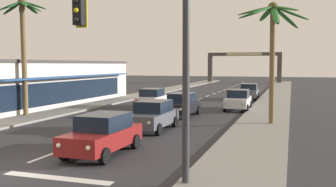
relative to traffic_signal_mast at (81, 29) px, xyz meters
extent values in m
plane|color=#2D2D33|center=(-2.94, 0.17, -4.89)|extent=(220.00, 220.00, 0.00)
cube|color=gray|center=(4.86, 20.17, -4.82)|extent=(3.20, 110.00, 0.14)
cube|color=gray|center=(-10.74, 20.17, -4.82)|extent=(3.20, 110.00, 0.14)
cube|color=silver|center=(-2.94, 1.91, -4.88)|extent=(0.16, 2.00, 0.01)
cube|color=silver|center=(-2.94, 5.86, -4.88)|extent=(0.16, 2.00, 0.01)
cube|color=silver|center=(-2.94, 9.81, -4.88)|extent=(0.16, 2.00, 0.01)
cube|color=silver|center=(-2.94, 13.75, -4.88)|extent=(0.16, 2.00, 0.01)
cube|color=silver|center=(-2.94, 17.70, -4.88)|extent=(0.16, 2.00, 0.01)
cube|color=silver|center=(-2.94, 21.65, -4.88)|extent=(0.16, 2.00, 0.01)
cube|color=silver|center=(-2.94, 25.60, -4.88)|extent=(0.16, 2.00, 0.01)
cube|color=silver|center=(-2.94, 29.55, -4.88)|extent=(0.16, 2.00, 0.01)
cube|color=silver|center=(-2.94, 33.50, -4.88)|extent=(0.16, 2.00, 0.01)
cube|color=silver|center=(-2.94, 37.44, -4.88)|extent=(0.16, 2.00, 0.01)
cube|color=silver|center=(-2.94, 41.39, -4.88)|extent=(0.16, 2.00, 0.01)
cube|color=silver|center=(-2.94, 45.34, -4.88)|extent=(0.16, 2.00, 0.01)
cube|color=silver|center=(-2.94, 49.29, -4.88)|extent=(0.16, 2.00, 0.01)
cube|color=silver|center=(-2.94, 53.24, -4.88)|extent=(0.16, 2.00, 0.01)
cube|color=silver|center=(-2.94, 57.18, -4.88)|extent=(0.16, 2.00, 0.01)
cube|color=silver|center=(-2.94, 61.13, -4.88)|extent=(0.16, 2.00, 0.01)
cube|color=silver|center=(-2.94, 65.08, -4.88)|extent=(0.16, 2.00, 0.01)
cube|color=silver|center=(-2.94, 69.03, -4.88)|extent=(0.16, 2.00, 0.01)
cube|color=silver|center=(-0.74, -0.43, -4.88)|extent=(4.00, 0.44, 0.01)
cylinder|color=#2D2D33|center=(3.53, 0.00, -1.59)|extent=(0.22, 0.22, 6.59)
cube|color=black|center=(-0.06, -0.02, 0.57)|extent=(0.32, 0.26, 0.92)
sphere|color=black|center=(-0.06, -0.16, 0.87)|extent=(0.17, 0.17, 0.17)
sphere|color=yellow|center=(-0.06, -0.16, 0.57)|extent=(0.17, 0.17, 0.17)
sphere|color=black|center=(-0.06, -0.16, 0.27)|extent=(0.17, 0.17, 0.17)
cube|color=yellow|center=(-0.06, 0.15, 0.57)|extent=(0.42, 0.03, 1.04)
cube|color=maroon|center=(-0.89, 3.05, -4.21)|extent=(1.84, 4.33, 0.72)
cube|color=black|center=(-0.89, 3.20, -3.53)|extent=(1.64, 2.23, 0.64)
cylinder|color=black|center=(-0.05, 1.62, -4.57)|extent=(0.23, 0.64, 0.64)
cylinder|color=black|center=(-1.78, 1.65, -4.57)|extent=(0.23, 0.64, 0.64)
cylinder|color=black|center=(0.00, 4.45, -4.57)|extent=(0.23, 0.64, 0.64)
cylinder|color=black|center=(-1.72, 4.49, -4.57)|extent=(0.23, 0.64, 0.64)
sphere|color=#F9EFC6|center=(-0.31, 0.87, -4.13)|extent=(0.18, 0.18, 0.18)
sphere|color=#F9EFC6|center=(-1.55, 0.89, -4.13)|extent=(0.18, 0.18, 0.18)
cube|color=red|center=(-0.19, 5.20, -4.11)|extent=(0.24, 0.06, 0.20)
cube|color=red|center=(-1.51, 5.22, -4.11)|extent=(0.24, 0.06, 0.20)
cube|color=#4C515B|center=(-0.93, 9.21, -4.21)|extent=(1.81, 4.32, 0.72)
cube|color=black|center=(-0.92, 9.36, -3.53)|extent=(1.63, 2.22, 0.64)
cylinder|color=black|center=(-0.08, 7.78, -4.57)|extent=(0.23, 0.64, 0.64)
cylinder|color=black|center=(-1.80, 7.80, -4.57)|extent=(0.23, 0.64, 0.64)
cylinder|color=black|center=(-0.05, 10.61, -4.57)|extent=(0.23, 0.64, 0.64)
cylinder|color=black|center=(-1.77, 10.63, -4.57)|extent=(0.23, 0.64, 0.64)
sphere|color=#F9EFC6|center=(-0.33, 7.03, -4.13)|extent=(0.18, 0.18, 0.18)
sphere|color=#F9EFC6|center=(-1.57, 7.04, -4.13)|extent=(0.18, 0.18, 0.18)
cube|color=red|center=(-0.24, 11.36, -4.11)|extent=(0.24, 0.06, 0.20)
cube|color=red|center=(-1.56, 11.37, -4.11)|extent=(0.24, 0.06, 0.20)
cube|color=black|center=(-0.98, 15.36, -4.21)|extent=(1.87, 4.35, 0.72)
cube|color=black|center=(-0.97, 15.51, -3.53)|extent=(1.66, 2.24, 0.64)
cylinder|color=black|center=(-0.15, 13.92, -4.57)|extent=(0.24, 0.65, 0.64)
cylinder|color=black|center=(-1.88, 13.96, -4.57)|extent=(0.24, 0.65, 0.64)
cylinder|color=black|center=(-0.08, 16.76, -4.57)|extent=(0.24, 0.65, 0.64)
cylinder|color=black|center=(-1.80, 16.80, -4.57)|extent=(0.24, 0.65, 0.64)
sphere|color=#F9EFC6|center=(-0.42, 13.17, -4.13)|extent=(0.18, 0.18, 0.18)
sphere|color=#F9EFC6|center=(-1.66, 13.21, -4.13)|extent=(0.18, 0.18, 0.18)
cube|color=red|center=(-0.26, 17.50, -4.11)|extent=(0.24, 0.07, 0.20)
cube|color=red|center=(-1.58, 17.54, -4.11)|extent=(0.24, 0.07, 0.20)
cube|color=silver|center=(-4.83, 19.74, -4.21)|extent=(1.90, 4.36, 0.72)
cube|color=black|center=(-4.82, 19.59, -3.53)|extent=(1.67, 2.25, 0.64)
cylinder|color=black|center=(-5.74, 21.13, -4.57)|extent=(0.24, 0.65, 0.64)
cylinder|color=black|center=(-4.01, 21.19, -4.57)|extent=(0.24, 0.65, 0.64)
cylinder|color=black|center=(-5.64, 18.30, -4.57)|extent=(0.24, 0.65, 0.64)
cylinder|color=black|center=(-3.92, 18.36, -4.57)|extent=(0.24, 0.65, 0.64)
sphere|color=#B2B2AD|center=(-5.52, 21.89, -4.13)|extent=(0.18, 0.18, 0.18)
sphere|color=#B2B2AD|center=(-4.28, 21.93, -4.13)|extent=(0.18, 0.18, 0.18)
cube|color=red|center=(-5.41, 17.56, -4.11)|extent=(0.24, 0.07, 0.20)
cube|color=red|center=(-4.10, 17.61, -4.11)|extent=(0.24, 0.07, 0.20)
cube|color=#4C515B|center=(2.21, 30.63, -4.21)|extent=(1.84, 4.33, 0.72)
cube|color=black|center=(2.21, 30.78, -3.53)|extent=(1.64, 2.23, 0.64)
cylinder|color=black|center=(3.10, 29.22, -4.57)|extent=(0.23, 0.64, 0.64)
cylinder|color=black|center=(1.37, 29.19, -4.57)|extent=(0.23, 0.64, 0.64)
cylinder|color=black|center=(3.05, 32.06, -4.57)|extent=(0.23, 0.64, 0.64)
cylinder|color=black|center=(1.32, 32.03, -4.57)|extent=(0.23, 0.64, 0.64)
sphere|color=#B2B2AD|center=(2.87, 28.47, -4.13)|extent=(0.18, 0.18, 0.18)
sphere|color=#B2B2AD|center=(1.63, 28.45, -4.13)|extent=(0.18, 0.18, 0.18)
cube|color=red|center=(2.83, 32.80, -4.11)|extent=(0.24, 0.06, 0.20)
cube|color=red|center=(1.51, 32.77, -4.11)|extent=(0.24, 0.06, 0.20)
cube|color=silver|center=(2.40, 20.47, -4.21)|extent=(1.80, 4.32, 0.72)
cube|color=black|center=(2.39, 20.62, -3.53)|extent=(1.62, 2.21, 0.64)
cylinder|color=black|center=(3.27, 19.06, -4.57)|extent=(0.23, 0.64, 0.64)
cylinder|color=black|center=(1.55, 19.04, -4.57)|extent=(0.23, 0.64, 0.64)
cylinder|color=black|center=(3.24, 21.89, -4.57)|extent=(0.23, 0.64, 0.64)
cylinder|color=black|center=(1.52, 21.88, -4.57)|extent=(0.23, 0.64, 0.64)
sphere|color=#B2B2AD|center=(3.04, 18.30, -4.13)|extent=(0.18, 0.18, 0.18)
sphere|color=#B2B2AD|center=(1.80, 18.29, -4.13)|extent=(0.18, 0.18, 0.18)
cube|color=red|center=(3.04, 22.63, -4.11)|extent=(0.24, 0.06, 0.20)
cube|color=red|center=(1.72, 22.62, -4.11)|extent=(0.24, 0.06, 0.20)
cylinder|color=brown|center=(-11.46, 11.55, -0.87)|extent=(0.42, 0.36, 8.05)
ellipsoid|color=#1E5123|center=(-10.74, 11.61, 2.86)|extent=(1.60, 0.52, 0.91)
ellipsoid|color=#1E5123|center=(-10.81, 11.99, 3.01)|extent=(1.62, 1.23, 0.62)
ellipsoid|color=#1E5123|center=(-11.44, 12.33, 2.91)|extent=(0.52, 1.63, 0.82)
ellipsoid|color=#1E5123|center=(-11.98, 12.12, 2.85)|extent=(1.31, 1.44, 0.94)
ellipsoid|color=#1E5123|center=(-12.21, 11.44, 2.81)|extent=(1.56, 0.64, 1.01)
ellipsoid|color=#1E5123|center=(-12.08, 11.06, 2.90)|extent=(1.47, 1.34, 0.85)
ellipsoid|color=#1E5123|center=(-11.44, 10.77, 2.93)|extent=(0.51, 1.64, 0.78)
ellipsoid|color=#1E5123|center=(-10.91, 11.00, 2.99)|extent=(1.48, 1.42, 0.67)
sphere|color=#4C4223|center=(-11.49, 11.55, 3.21)|extent=(0.60, 0.60, 0.60)
cylinder|color=brown|center=(5.39, 13.04, -1.33)|extent=(0.36, 0.31, 7.12)
ellipsoid|color=#2D702D|center=(6.41, 13.26, 1.92)|extent=(2.23, 0.86, 0.97)
ellipsoid|color=#2D702D|center=(6.11, 13.64, 1.70)|extent=(1.80, 1.58, 1.38)
ellipsoid|color=#2D702D|center=(5.49, 14.09, 1.89)|extent=(0.65, 2.21, 1.01)
ellipsoid|color=#2D702D|center=(4.92, 14.05, 2.02)|extent=(1.27, 2.22, 0.77)
ellipsoid|color=#2D702D|center=(4.30, 13.35, 2.05)|extent=(2.28, 1.03, 0.71)
ellipsoid|color=#2D702D|center=(4.38, 12.53, 2.05)|extent=(2.20, 1.38, 0.70)
ellipsoid|color=#2D702D|center=(4.84, 12.06, 2.02)|extent=(1.42, 2.17, 0.77)
ellipsoid|color=#2D702D|center=(5.54, 12.07, 1.73)|extent=(0.75, 2.07, 1.33)
ellipsoid|color=#2D702D|center=(6.10, 12.18, 2.07)|extent=(1.78, 1.99, 0.66)
sphere|color=#4C4223|center=(5.37, 13.04, 2.29)|extent=(0.60, 0.60, 0.60)
cube|color=beige|center=(-15.34, 18.07, -2.96)|extent=(6.82, 23.82, 3.86)
cube|color=#3D3838|center=(-15.34, 18.07, -0.91)|extent=(7.02, 24.06, 0.24)
cube|color=navy|center=(-11.48, 18.07, -2.18)|extent=(1.00, 20.25, 0.12)
cube|color=black|center=(-11.91, 18.07, -3.49)|extent=(0.06, 19.06, 1.80)
cube|color=#423D38|center=(-10.02, 69.21, -2.12)|extent=(0.90, 0.90, 5.54)
cube|color=#423D38|center=(4.14, 69.21, -2.12)|extent=(0.90, 0.90, 5.54)
cube|color=#423D38|center=(-2.94, 69.21, 1.00)|extent=(15.06, 0.60, 0.70)
cube|color=tan|center=(-2.94, 68.89, 1.00)|extent=(7.08, 0.08, 0.56)
camera|label=1|loc=(6.55, -11.03, -1.16)|focal=40.87mm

